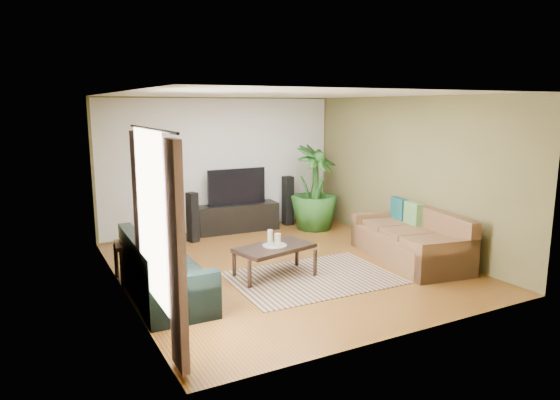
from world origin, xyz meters
TOP-DOWN VIEW (x-y plane):
  - floor at (0.00, 0.00)m, footprint 5.50×5.50m
  - ceiling at (0.00, 0.00)m, footprint 5.50×5.50m
  - wall_back at (0.00, 2.75)m, footprint 5.00×0.00m
  - wall_front at (0.00, -2.75)m, footprint 5.00×0.00m
  - wall_left at (-2.50, 0.00)m, footprint 0.00×5.50m
  - wall_right at (2.50, 0.00)m, footprint 0.00×5.50m
  - backwall_panel at (0.00, 2.74)m, footprint 4.90×0.00m
  - window_pane at (-2.48, -1.60)m, footprint 0.00×1.80m
  - curtain_near at (-2.43, -2.35)m, footprint 0.08×0.35m
  - curtain_far at (-2.43, -0.85)m, footprint 0.08×0.35m
  - curtain_rod at (-2.43, -1.60)m, footprint 0.03×1.90m
  - sofa_left at (-2.04, -0.40)m, footprint 0.89×2.01m
  - sofa_right at (1.97, -0.65)m, footprint 1.36×2.37m
  - area_rug at (0.10, -0.67)m, footprint 2.43×1.76m
  - coffee_table at (-0.37, -0.34)m, footprint 1.28×0.88m
  - candle_tray at (-0.37, -0.34)m, footprint 0.36×0.36m
  - candle_tall at (-0.43, -0.31)m, footprint 0.07×0.07m
  - candle_mid at (-0.33, -0.38)m, footprint 0.07×0.07m
  - candle_short at (-0.30, -0.28)m, footprint 0.07×0.07m
  - tv_stand at (0.22, 2.50)m, footprint 1.71×0.60m
  - television at (0.22, 2.50)m, footprint 1.23×0.07m
  - speaker_left at (-0.84, 2.13)m, footprint 0.22×0.23m
  - speaker_right at (1.41, 2.50)m, footprint 0.20×0.22m
  - potted_plant at (1.71, 1.91)m, footprint 1.30×1.30m
  - plant_pot at (1.71, 1.91)m, footprint 0.32×0.32m
  - pedestal at (-1.36, 2.30)m, footprint 0.46×0.46m
  - vase at (-1.36, 2.30)m, footprint 0.33×0.33m
  - side_table at (-2.25, 0.50)m, footprint 0.61×0.61m

SIDE VIEW (x-z plane):
  - floor at x=0.00m, z-range 0.00..0.00m
  - area_rug at x=0.10m, z-range 0.00..0.01m
  - plant_pot at x=1.71m, z-range 0.00..0.25m
  - pedestal at x=-1.36m, z-range 0.00..0.37m
  - coffee_table at x=-0.37m, z-range 0.00..0.48m
  - tv_stand at x=0.22m, z-range 0.00..0.56m
  - side_table at x=-2.25m, z-range 0.00..0.58m
  - sofa_left at x=-2.04m, z-range 0.00..0.85m
  - sofa_right at x=1.97m, z-range 0.00..0.85m
  - speaker_left at x=-0.84m, z-range 0.00..0.94m
  - candle_tray at x=-0.37m, z-range 0.48..0.49m
  - speaker_right at x=1.41m, z-range 0.00..1.05m
  - vase at x=-1.36m, z-range 0.30..0.77m
  - candle_short at x=-0.30m, z-range 0.49..0.64m
  - candle_mid at x=-0.33m, z-range 0.49..0.67m
  - candle_tall at x=-0.43m, z-range 0.49..0.72m
  - potted_plant at x=1.71m, z-range 0.00..1.74m
  - television at x=0.22m, z-range 0.56..1.29m
  - curtain_near at x=-2.43m, z-range 0.05..2.25m
  - curtain_far at x=-2.43m, z-range 0.05..2.25m
  - wall_left at x=-2.50m, z-range -1.40..4.10m
  - wall_right at x=2.50m, z-range -1.40..4.10m
  - wall_back at x=0.00m, z-range -1.15..3.85m
  - wall_front at x=0.00m, z-range -1.15..3.85m
  - backwall_panel at x=0.00m, z-range -1.10..3.80m
  - window_pane at x=-2.48m, z-range 0.50..2.30m
  - curtain_rod at x=-2.43m, z-range 2.28..2.31m
  - ceiling at x=0.00m, z-range 2.70..2.70m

